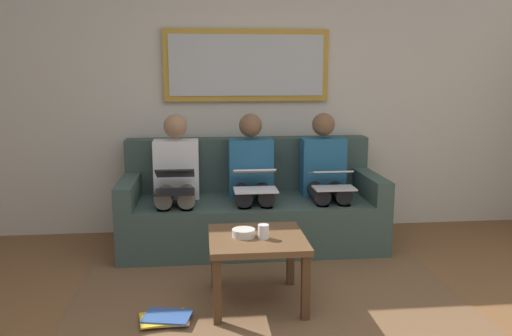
{
  "coord_description": "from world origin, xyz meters",
  "views": [
    {
      "loc": [
        0.42,
        2.27,
        1.5
      ],
      "look_at": [
        0.0,
        -1.7,
        0.75
      ],
      "focal_mm": 36.32,
      "sensor_mm": 36.0,
      "label": 1
    }
  ],
  "objects_px": {
    "person_right": "(176,178)",
    "laptop_silver": "(332,179)",
    "person_left": "(325,175)",
    "magazine_stack": "(166,318)",
    "person_middle": "(252,177)",
    "laptop_black": "(175,181)",
    "bowl": "(244,233)",
    "coffee_table": "(257,247)",
    "laptop_white": "(255,180)",
    "framed_mirror": "(247,65)",
    "couch": "(251,208)",
    "cup": "(263,232)"
  },
  "relations": [
    {
      "from": "person_right",
      "to": "laptop_silver",
      "type": "bearing_deg",
      "value": 169.01
    },
    {
      "from": "person_left",
      "to": "magazine_stack",
      "type": "xyz_separation_m",
      "value": [
        1.3,
        1.36,
        -0.58
      ]
    },
    {
      "from": "person_middle",
      "to": "laptop_black",
      "type": "distance_m",
      "value": 0.68
    },
    {
      "from": "bowl",
      "to": "person_right",
      "type": "relative_size",
      "value": 0.13
    },
    {
      "from": "bowl",
      "to": "person_left",
      "type": "relative_size",
      "value": 0.13
    },
    {
      "from": "coffee_table",
      "to": "laptop_black",
      "type": "relative_size",
      "value": 1.54
    },
    {
      "from": "laptop_silver",
      "to": "laptop_white",
      "type": "xyz_separation_m",
      "value": [
        0.64,
        -0.02,
        0.01
      ]
    },
    {
      "from": "person_left",
      "to": "magazine_stack",
      "type": "distance_m",
      "value": 1.97
    },
    {
      "from": "person_middle",
      "to": "framed_mirror",
      "type": "bearing_deg",
      "value": -90.0
    },
    {
      "from": "couch",
      "to": "coffee_table",
      "type": "xyz_separation_m",
      "value": [
        0.08,
        1.22,
        0.07
      ]
    },
    {
      "from": "bowl",
      "to": "laptop_silver",
      "type": "height_order",
      "value": "laptop_silver"
    },
    {
      "from": "person_left",
      "to": "magazine_stack",
      "type": "relative_size",
      "value": 3.4
    },
    {
      "from": "framed_mirror",
      "to": "laptop_black",
      "type": "distance_m",
      "value": 1.31
    },
    {
      "from": "couch",
      "to": "magazine_stack",
      "type": "xyz_separation_m",
      "value": [
        0.66,
        1.43,
        -0.29
      ]
    },
    {
      "from": "coffee_table",
      "to": "laptop_white",
      "type": "distance_m",
      "value": 0.95
    },
    {
      "from": "laptop_silver",
      "to": "laptop_black",
      "type": "height_order",
      "value": "laptop_black"
    },
    {
      "from": "cup",
      "to": "bowl",
      "type": "bearing_deg",
      "value": -21.09
    },
    {
      "from": "person_middle",
      "to": "cup",
      "type": "bearing_deg",
      "value": 87.99
    },
    {
      "from": "person_left",
      "to": "laptop_silver",
      "type": "bearing_deg",
      "value": 90.0
    },
    {
      "from": "cup",
      "to": "person_left",
      "type": "xyz_separation_m",
      "value": [
        -0.68,
        -1.19,
        0.11
      ]
    },
    {
      "from": "person_left",
      "to": "person_right",
      "type": "distance_m",
      "value": 1.28
    },
    {
      "from": "couch",
      "to": "person_right",
      "type": "relative_size",
      "value": 1.93
    },
    {
      "from": "cup",
      "to": "magazine_stack",
      "type": "distance_m",
      "value": 0.79
    },
    {
      "from": "bowl",
      "to": "magazine_stack",
      "type": "bearing_deg",
      "value": 23.34
    },
    {
      "from": "person_middle",
      "to": "laptop_black",
      "type": "relative_size",
      "value": 2.86
    },
    {
      "from": "person_left",
      "to": "laptop_black",
      "type": "height_order",
      "value": "person_left"
    },
    {
      "from": "framed_mirror",
      "to": "laptop_silver",
      "type": "distance_m",
      "value": 1.33
    },
    {
      "from": "couch",
      "to": "magazine_stack",
      "type": "bearing_deg",
      "value": 65.3
    },
    {
      "from": "person_middle",
      "to": "laptop_black",
      "type": "height_order",
      "value": "person_middle"
    },
    {
      "from": "couch",
      "to": "cup",
      "type": "bearing_deg",
      "value": 88.1
    },
    {
      "from": "laptop_white",
      "to": "person_right",
      "type": "bearing_deg",
      "value": -20.05
    },
    {
      "from": "couch",
      "to": "laptop_white",
      "type": "bearing_deg",
      "value": 90.0
    },
    {
      "from": "person_left",
      "to": "laptop_black",
      "type": "bearing_deg",
      "value": 10.0
    },
    {
      "from": "cup",
      "to": "magazine_stack",
      "type": "height_order",
      "value": "cup"
    },
    {
      "from": "cup",
      "to": "laptop_silver",
      "type": "distance_m",
      "value": 1.17
    },
    {
      "from": "cup",
      "to": "bowl",
      "type": "distance_m",
      "value": 0.13
    },
    {
      "from": "bowl",
      "to": "magazine_stack",
      "type": "xyz_separation_m",
      "value": [
        0.49,
        0.21,
        -0.45
      ]
    },
    {
      "from": "bowl",
      "to": "laptop_black",
      "type": "height_order",
      "value": "laptop_black"
    },
    {
      "from": "person_middle",
      "to": "laptop_black",
      "type": "bearing_deg",
      "value": 19.42
    },
    {
      "from": "couch",
      "to": "person_right",
      "type": "distance_m",
      "value": 0.71
    },
    {
      "from": "couch",
      "to": "person_middle",
      "type": "relative_size",
      "value": 1.93
    },
    {
      "from": "cup",
      "to": "person_right",
      "type": "relative_size",
      "value": 0.08
    },
    {
      "from": "laptop_white",
      "to": "laptop_silver",
      "type": "bearing_deg",
      "value": 178.65
    },
    {
      "from": "laptop_black",
      "to": "magazine_stack",
      "type": "relative_size",
      "value": 1.19
    },
    {
      "from": "coffee_table",
      "to": "magazine_stack",
      "type": "height_order",
      "value": "coffee_table"
    },
    {
      "from": "couch",
      "to": "coffee_table",
      "type": "height_order",
      "value": "couch"
    },
    {
      "from": "couch",
      "to": "person_left",
      "type": "relative_size",
      "value": 1.93
    },
    {
      "from": "person_right",
      "to": "laptop_black",
      "type": "height_order",
      "value": "person_right"
    },
    {
      "from": "laptop_white",
      "to": "framed_mirror",
      "type": "bearing_deg",
      "value": -90.0
    },
    {
      "from": "laptop_white",
      "to": "laptop_black",
      "type": "xyz_separation_m",
      "value": [
        0.64,
        -0.01,
        -0.0
      ]
    }
  ]
}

